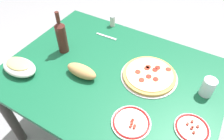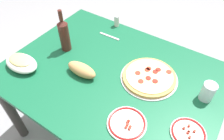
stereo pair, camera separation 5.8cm
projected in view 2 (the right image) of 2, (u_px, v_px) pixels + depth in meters
ground_plane at (112, 130)px, 1.87m from camera, size 8.00×8.00×0.00m
dining_table at (112, 84)px, 1.43m from camera, size 1.35×1.01×0.72m
pepperoni_pizza at (149, 77)px, 1.32m from camera, size 0.35×0.35×0.03m
baked_pasta_dish at (21, 62)px, 1.37m from camera, size 0.24×0.15×0.08m
wine_bottle at (64, 35)px, 1.44m from camera, size 0.07×0.07×0.30m
water_glass at (208, 92)px, 1.18m from camera, size 0.07×0.07×0.11m
side_plate_near at (127, 123)px, 1.10m from camera, size 0.21×0.21×0.02m
side_plate_far at (188, 133)px, 1.06m from camera, size 0.18×0.18×0.02m
bread_loaf at (82, 70)px, 1.32m from camera, size 0.21×0.09×0.08m
spice_shaker at (117, 21)px, 1.70m from camera, size 0.04×0.04×0.09m
fork_left at (109, 36)px, 1.63m from camera, size 0.17×0.02×0.00m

